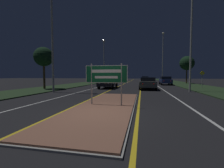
# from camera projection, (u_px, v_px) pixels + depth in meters

# --- Properties ---
(ground_plane) EXTENTS (160.00, 160.00, 0.00)m
(ground_plane) POSITION_uv_depth(u_px,v_px,m) (97.00, 114.00, 6.20)
(ground_plane) COLOR black
(median_island) EXTENTS (2.92, 9.54, 0.10)m
(median_island) POSITION_uv_depth(u_px,v_px,m) (106.00, 106.00, 7.77)
(median_island) COLOR #999993
(median_island) RESTS_ON ground_plane
(verge_left) EXTENTS (5.00, 100.00, 0.08)m
(verge_left) POSITION_uv_depth(u_px,v_px,m) (80.00, 84.00, 27.65)
(verge_left) COLOR #23381E
(verge_left) RESTS_ON ground_plane
(verge_right) EXTENTS (5.00, 100.00, 0.08)m
(verge_right) POSITION_uv_depth(u_px,v_px,m) (191.00, 85.00, 23.91)
(verge_right) COLOR #23381E
(verge_right) RESTS_ON ground_plane
(centre_line_yellow_left) EXTENTS (0.12, 70.00, 0.01)m
(centre_line_yellow_left) POSITION_uv_depth(u_px,v_px,m) (125.00, 83.00, 31.00)
(centre_line_yellow_left) COLOR gold
(centre_line_yellow_left) RESTS_ON ground_plane
(centre_line_yellow_right) EXTENTS (0.12, 70.00, 0.01)m
(centre_line_yellow_right) POSITION_uv_depth(u_px,v_px,m) (141.00, 84.00, 30.35)
(centre_line_yellow_right) COLOR gold
(centre_line_yellow_right) RESTS_ON ground_plane
(lane_line_white_left) EXTENTS (0.12, 70.00, 0.01)m
(lane_line_white_left) POSITION_uv_depth(u_px,v_px,m) (113.00, 83.00, 31.50)
(lane_line_white_left) COLOR silver
(lane_line_white_left) RESTS_ON ground_plane
(lane_line_white_right) EXTENTS (0.12, 70.00, 0.01)m
(lane_line_white_right) POSITION_uv_depth(u_px,v_px,m) (154.00, 84.00, 29.85)
(lane_line_white_right) COLOR silver
(lane_line_white_right) RESTS_ON ground_plane
(edge_line_white_left) EXTENTS (0.10, 70.00, 0.01)m
(edge_line_white_left) POSITION_uv_depth(u_px,v_px,m) (99.00, 83.00, 32.09)
(edge_line_white_left) COLOR silver
(edge_line_white_left) RESTS_ON ground_plane
(edge_line_white_right) EXTENTS (0.10, 70.00, 0.01)m
(edge_line_white_right) POSITION_uv_depth(u_px,v_px,m) (170.00, 84.00, 29.26)
(edge_line_white_right) COLOR silver
(edge_line_white_right) RESTS_ON ground_plane
(highway_sign) EXTENTS (2.20, 0.07, 2.13)m
(highway_sign) POSITION_uv_depth(u_px,v_px,m) (106.00, 76.00, 7.68)
(highway_sign) COLOR #9E9E99
(highway_sign) RESTS_ON median_island
(streetlight_left_near) EXTENTS (0.58, 0.58, 10.76)m
(streetlight_left_near) POSITION_uv_depth(u_px,v_px,m) (52.00, 17.00, 14.05)
(streetlight_left_near) COLOR #9E9E99
(streetlight_left_near) RESTS_ON ground_plane
(streetlight_left_far) EXTENTS (0.53, 0.53, 9.57)m
(streetlight_left_far) POSITION_uv_depth(u_px,v_px,m) (104.00, 55.00, 33.28)
(streetlight_left_far) COLOR #9E9E99
(streetlight_left_far) RESTS_ON ground_plane
(streetlight_right_near) EXTENTS (0.56, 0.56, 10.54)m
(streetlight_right_near) POSITION_uv_depth(u_px,v_px,m) (192.00, 21.00, 14.47)
(streetlight_right_near) COLOR #9E9E99
(streetlight_right_near) RESTS_ON ground_plane
(streetlight_right_far) EXTENTS (0.49, 0.49, 11.22)m
(streetlight_right_far) POSITION_uv_depth(u_px,v_px,m) (163.00, 52.00, 33.31)
(streetlight_right_far) COLOR #9E9E99
(streetlight_right_far) RESTS_ON ground_plane
(car_receding_0) EXTENTS (1.94, 4.82, 1.42)m
(car_receding_0) POSITION_uv_depth(u_px,v_px,m) (147.00, 83.00, 17.73)
(car_receding_0) COLOR #4C514C
(car_receding_0) RESTS_ON ground_plane
(car_receding_1) EXTENTS (1.86, 4.37, 1.47)m
(car_receding_1) POSITION_uv_depth(u_px,v_px,m) (165.00, 80.00, 26.17)
(car_receding_1) COLOR navy
(car_receding_1) RESTS_ON ground_plane
(car_receding_2) EXTENTS (1.93, 4.55, 1.43)m
(car_receding_2) POSITION_uv_depth(u_px,v_px,m) (145.00, 79.00, 39.43)
(car_receding_2) COLOR #4C514C
(car_receding_2) RESTS_ON ground_plane
(car_approaching_0) EXTENTS (1.92, 4.60, 1.47)m
(car_approaching_0) POSITION_uv_depth(u_px,v_px,m) (108.00, 82.00, 19.39)
(car_approaching_0) COLOR black
(car_approaching_0) RESTS_ON ground_plane
(warning_sign) EXTENTS (0.60, 0.06, 2.13)m
(warning_sign) POSITION_uv_depth(u_px,v_px,m) (202.00, 78.00, 18.41)
(warning_sign) COLOR #9E9E99
(warning_sign) RESTS_ON verge_right
(roadside_palm_left) EXTENTS (2.21, 2.21, 4.83)m
(roadside_palm_left) POSITION_uv_depth(u_px,v_px,m) (44.00, 57.00, 17.33)
(roadside_palm_left) COLOR #4C3823
(roadside_palm_left) RESTS_ON verge_left
(roadside_palm_right) EXTENTS (2.75, 2.75, 5.36)m
(roadside_palm_right) POSITION_uv_depth(u_px,v_px,m) (187.00, 63.00, 29.32)
(roadside_palm_right) COLOR #4C3823
(roadside_palm_right) RESTS_ON verge_right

